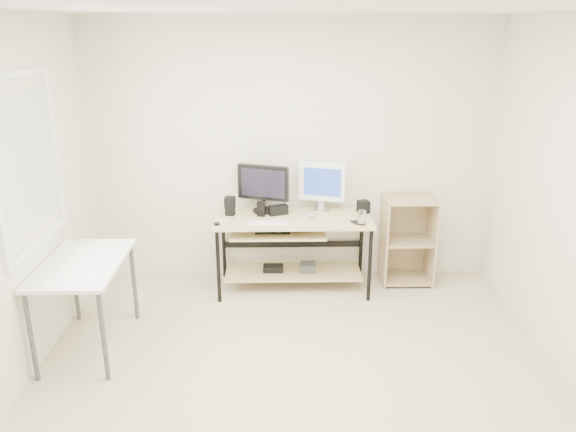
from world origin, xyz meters
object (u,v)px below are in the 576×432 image
Objects in this scene: desk at (291,237)px; side_table at (83,272)px; shelf_unit at (407,239)px; audio_controller at (261,209)px; white_imac at (322,183)px; black_monitor at (263,186)px.

desk is 1.50× the size of side_table.
shelf_unit is at bearing 23.33° from side_table.
audio_controller is (-0.28, 0.02, 0.29)m from desk.
white_imac reaches higher than desk.
desk is 10.15× the size of audio_controller.
side_table is 1.75m from audio_controller.
desk is at bearing 32.65° from side_table.
shelf_unit reaches higher than audio_controller.
desk is at bearing -12.55° from black_monitor.
shelf_unit reaches higher than side_table.
audio_controller reaches higher than desk.
white_imac reaches higher than audio_controller.
desk is at bearing -132.49° from white_imac.
black_monitor is 0.58m from white_imac.
audio_controller is (-0.02, -0.14, -0.19)m from black_monitor.
desk is 3.06× the size of white_imac.
side_table is 1.88m from black_monitor.
white_imac reaches higher than shelf_unit.
white_imac is at bearing 26.67° from audio_controller.
shelf_unit is (2.83, 1.22, -0.22)m from side_table.
black_monitor reaches higher than shelf_unit.
side_table is at bearing -130.84° from audio_controller.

